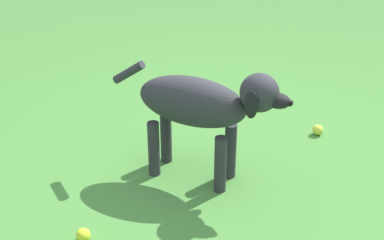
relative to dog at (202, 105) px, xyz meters
name	(u,v)px	position (x,y,z in m)	size (l,w,h in m)	color
ground	(237,174)	(-0.18, -0.10, -0.44)	(14.00, 14.00, 0.00)	#478438
dog	(202,105)	(0.00, 0.00, 0.00)	(0.98, 0.26, 0.66)	#2D2D33
tennis_ball_1	(83,235)	(0.33, 0.68, -0.41)	(0.07, 0.07, 0.07)	yellow
tennis_ball_2	(318,130)	(-0.51, -0.70, -0.41)	(0.07, 0.07, 0.07)	#CCD241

